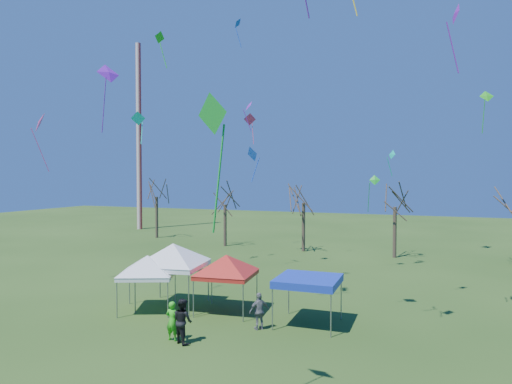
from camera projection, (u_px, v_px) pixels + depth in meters
ground at (207, 340)px, 20.07m from camera, size 140.00×140.00×0.00m
radio_mast at (139, 137)px, 61.47m from camera, size 0.70×0.70×25.00m
tree_0 at (157, 182)px, 52.92m from camera, size 3.83×3.83×8.44m
tree_1 at (225, 190)px, 46.72m from camera, size 3.42×3.42×7.54m
tree_2 at (304, 186)px, 43.39m from camera, size 3.71×3.71×8.18m
tree_3 at (395, 189)px, 40.03m from camera, size 3.59×3.59×7.91m
tent_white_west at (173, 248)px, 25.08m from camera, size 4.53×4.53×4.03m
tent_white_mid at (147, 259)px, 24.33m from camera, size 3.61×3.61×3.43m
tent_red at (226, 259)px, 24.03m from camera, size 3.98×3.98×3.53m
tent_blue at (308, 281)px, 22.03m from camera, size 3.00×3.00×2.31m
person_grey at (259, 311)px, 21.36m from camera, size 1.02×1.02×1.74m
person_dark at (183, 321)px, 19.64m from camera, size 1.16×1.07×1.93m
person_green at (172, 321)px, 19.96m from camera, size 0.65×0.44×1.73m
kite_8 at (108, 73)px, 29.65m from camera, size 1.53×1.83×4.58m
kite_14 at (39, 122)px, 28.72m from camera, size 1.52×1.52×3.81m
kite_19 at (392, 155)px, 38.45m from camera, size 0.81×0.82×2.25m
kite_7 at (160, 38)px, 33.75m from camera, size 0.79×0.99×2.71m
kite_1 at (138, 119)px, 25.81m from camera, size 0.89×0.65×1.88m
kite_5 at (214, 116)px, 13.19m from camera, size 1.26×0.73×4.05m
kite_13 at (248, 106)px, 40.03m from camera, size 1.20×1.25×2.67m
kite_24 at (238, 24)px, 32.79m from camera, size 0.59×0.85×2.06m
kite_17 at (455, 15)px, 21.12m from camera, size 0.66×1.08×3.18m
kite_12 at (487, 97)px, 33.31m from camera, size 1.15×0.87×3.18m
kite_11 at (253, 154)px, 35.33m from camera, size 1.39×1.21×2.80m
kite_2 at (250, 119)px, 44.98m from camera, size 1.25×1.03×3.08m
kite_22 at (374, 181)px, 34.67m from camera, size 0.99×0.89×2.90m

